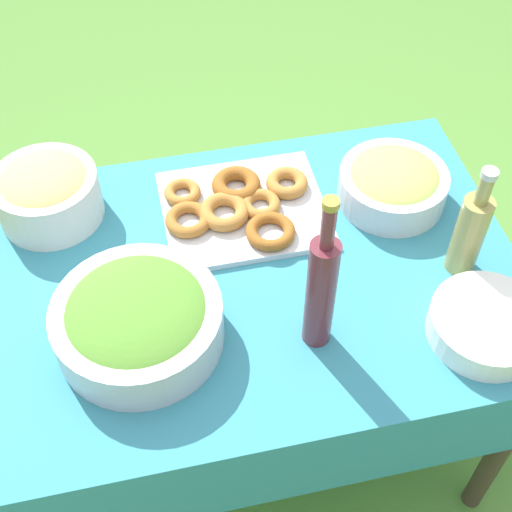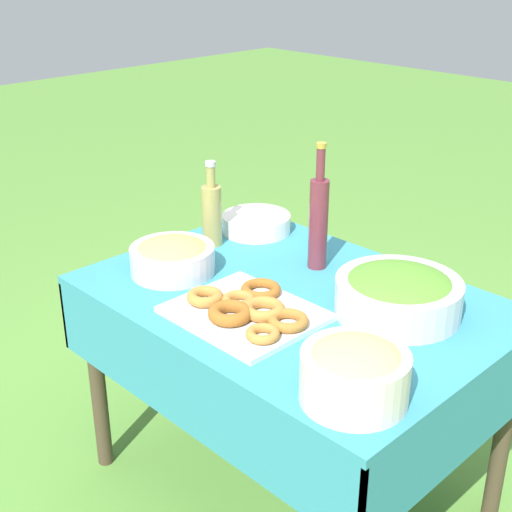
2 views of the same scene
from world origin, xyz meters
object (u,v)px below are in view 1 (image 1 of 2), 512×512
at_px(pasta_bowl, 47,192).
at_px(olive_oil_bottle, 470,232).
at_px(plate_stack, 486,325).
at_px(fruit_bowl, 393,183).
at_px(wine_bottle, 321,289).
at_px(salad_bowl, 138,320).
at_px(donut_platter, 241,206).

height_order(pasta_bowl, olive_oil_bottle, olive_oil_bottle).
xyz_separation_m(plate_stack, olive_oil_bottle, (0.02, 0.18, 0.08)).
bearing_deg(olive_oil_bottle, fruit_bowl, 109.26).
bearing_deg(wine_bottle, salad_bowl, 168.27).
bearing_deg(wine_bottle, plate_stack, -11.50).
xyz_separation_m(salad_bowl, fruit_bowl, (0.62, 0.27, -0.01)).
bearing_deg(fruit_bowl, pasta_bowl, 171.05).
bearing_deg(plate_stack, donut_platter, 133.13).
relative_size(salad_bowl, donut_platter, 0.88).
height_order(salad_bowl, pasta_bowl, pasta_bowl).
distance_m(salad_bowl, fruit_bowl, 0.67).
distance_m(plate_stack, olive_oil_bottle, 0.20).
bearing_deg(donut_platter, fruit_bowl, -5.37).
relative_size(donut_platter, olive_oil_bottle, 1.36).
height_order(olive_oil_bottle, fruit_bowl, olive_oil_bottle).
distance_m(wine_bottle, fruit_bowl, 0.45).
xyz_separation_m(salad_bowl, wine_bottle, (0.34, -0.07, 0.09)).
bearing_deg(salad_bowl, wine_bottle, -11.73).
xyz_separation_m(donut_platter, wine_bottle, (0.08, -0.37, 0.13)).
xyz_separation_m(salad_bowl, plate_stack, (0.68, -0.14, -0.03)).
xyz_separation_m(plate_stack, fruit_bowl, (-0.06, 0.40, 0.02)).
xyz_separation_m(salad_bowl, olive_oil_bottle, (0.70, 0.04, 0.05)).
height_order(salad_bowl, wine_bottle, wine_bottle).
bearing_deg(olive_oil_bottle, salad_bowl, -176.77).
height_order(wine_bottle, fruit_bowl, wine_bottle).
distance_m(salad_bowl, pasta_bowl, 0.42).
xyz_separation_m(wine_bottle, fruit_bowl, (0.28, 0.34, -0.10)).
xyz_separation_m(salad_bowl, pasta_bowl, (-0.16, 0.39, 0.01)).
height_order(olive_oil_bottle, wine_bottle, wine_bottle).
distance_m(olive_oil_bottle, wine_bottle, 0.37).
height_order(pasta_bowl, wine_bottle, wine_bottle).
bearing_deg(salad_bowl, donut_platter, 48.37).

